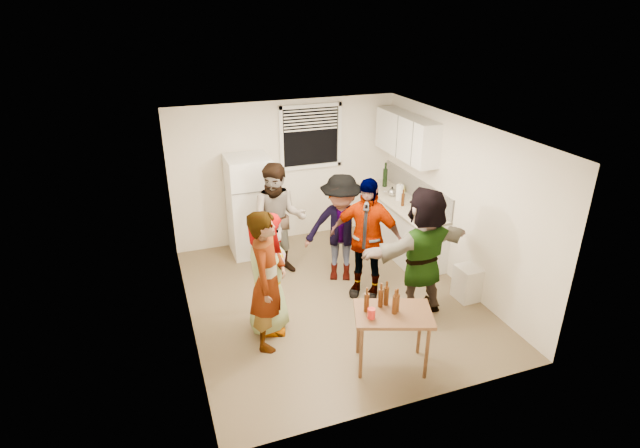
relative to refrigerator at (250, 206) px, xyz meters
name	(u,v)px	position (x,y,z in m)	size (l,w,h in m)	color
room	(331,298)	(0.75, -1.88, -0.85)	(4.00, 4.50, 2.50)	white
window	(311,137)	(1.20, 0.33, 1.00)	(1.12, 0.10, 1.06)	white
refrigerator	(250,206)	(0.00, 0.00, 0.00)	(0.70, 0.70, 1.70)	white
counter_lower	(399,225)	(2.45, -0.73, -0.42)	(0.60, 2.20, 0.86)	white
countertop	(401,201)	(2.45, -0.73, 0.03)	(0.64, 2.22, 0.04)	beige
backsplash	(416,188)	(2.74, -0.73, 0.23)	(0.03, 2.20, 0.36)	#A8A39A
upper_cabinets	(406,136)	(2.58, -0.53, 1.10)	(0.34, 1.60, 0.70)	white
kettle	(392,196)	(2.40, -0.49, 0.05)	(0.21, 0.18, 0.18)	silver
paper_towel	(399,200)	(2.43, -0.70, 0.05)	(0.12, 0.12, 0.26)	white
wine_bottle	(385,186)	(2.50, -0.01, 0.05)	(0.08, 0.08, 0.33)	black
beer_bottle_counter	(402,206)	(2.35, -0.97, 0.05)	(0.05, 0.05, 0.21)	#47230C
blue_cup	(417,219)	(2.30, -1.54, 0.05)	(0.10, 0.10, 0.13)	#2925CD
picture_frame	(402,188)	(2.67, -0.36, 0.12)	(0.02, 0.16, 0.14)	#E0D75B
trash_bin	(468,283)	(2.63, -2.55, -0.60)	(0.35, 0.35, 0.51)	silver
serving_table	(390,364)	(0.89, -3.49, -0.85)	(0.88, 0.59, 0.74)	brown
beer_bottle_table	(396,311)	(0.93, -3.47, -0.11)	(0.06, 0.06, 0.22)	#47230C
red_cup	(371,318)	(0.60, -3.50, -0.11)	(0.09, 0.09, 0.12)	red
guest_grey	(270,328)	(-0.28, -2.28, -0.85)	(0.81, 1.66, 0.53)	gray
guest_stripe	(271,342)	(-0.35, -2.58, -0.85)	(0.66, 1.82, 0.43)	#141933
guest_back_left	(280,271)	(0.27, -0.84, -0.85)	(0.88, 1.80, 0.68)	#503321
guest_back_right	(340,277)	(1.10, -1.36, -0.85)	(1.10, 1.70, 0.63)	#3C3B40
guest_black	(364,293)	(1.26, -1.91, -0.85)	(1.06, 1.81, 0.44)	black
guest_orange	(417,310)	(1.78, -2.59, -0.85)	(1.71, 1.84, 0.54)	#C48145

